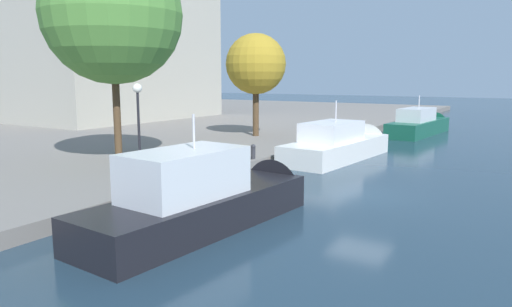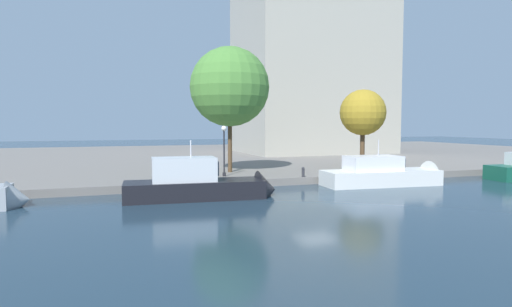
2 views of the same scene
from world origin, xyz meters
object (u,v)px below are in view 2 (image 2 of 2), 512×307
(motor_yacht_2, at_px, (388,176))
(lamp_post, at_px, (224,144))
(motor_yacht_1, at_px, (203,186))
(mooring_bollard_1, at_px, (303,172))
(tree_1, at_px, (362,111))
(tree_2, at_px, (231,85))

(motor_yacht_2, bearing_deg, lamp_post, 160.93)
(motor_yacht_1, height_order, mooring_bollard_1, motor_yacht_1)
(tree_1, bearing_deg, tree_2, 179.17)
(motor_yacht_1, height_order, tree_2, tree_2)
(motor_yacht_2, relative_size, mooring_bollard_1, 12.85)
(mooring_bollard_1, height_order, lamp_post, lamp_post)
(motor_yacht_1, distance_m, motor_yacht_2, 15.06)
(mooring_bollard_1, distance_m, lamp_post, 6.71)
(mooring_bollard_1, relative_size, tree_2, 0.07)
(motor_yacht_2, height_order, mooring_bollard_1, motor_yacht_2)
(mooring_bollard_1, distance_m, tree_2, 10.07)
(tree_2, bearing_deg, mooring_bollard_1, -52.16)
(mooring_bollard_1, xyz_separation_m, lamp_post, (-5.80, 2.55, 2.20))
(motor_yacht_1, distance_m, tree_2, 12.87)
(motor_yacht_1, bearing_deg, motor_yacht_2, 9.33)
(mooring_bollard_1, bearing_deg, tree_2, 127.84)
(motor_yacht_1, height_order, lamp_post, lamp_post)
(motor_yacht_1, bearing_deg, mooring_bollard_1, 28.08)
(tree_1, height_order, tree_2, tree_2)
(motor_yacht_2, distance_m, tree_2, 15.22)
(mooring_bollard_1, xyz_separation_m, tree_2, (-4.31, 5.55, 7.21))
(motor_yacht_2, height_order, tree_2, tree_2)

